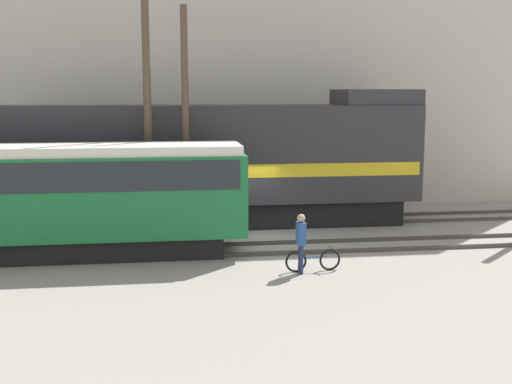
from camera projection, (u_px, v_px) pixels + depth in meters
ground_plane at (249, 240)px, 22.65m from camera, size 120.00×120.00×0.00m
track_near at (255, 248)px, 21.15m from camera, size 60.00×1.51×0.14m
track_far at (240, 222)px, 25.43m from camera, size 60.00×1.51×0.14m
building_backdrop at (223, 34)px, 30.74m from camera, size 31.63×6.00×15.83m
freight_locomotive at (215, 162)px, 24.93m from camera, size 16.09×3.04×5.28m
streetcar at (47, 194)px, 19.95m from camera, size 12.34×2.54×3.55m
bicycle at (313, 260)px, 18.66m from camera, size 1.67×0.44×0.70m
person at (301, 237)px, 18.32m from camera, size 0.24×0.37×1.74m
utility_pole_left at (148, 113)px, 22.14m from camera, size 0.27×0.27×8.94m
utility_pole_center at (186, 124)px, 22.38m from camera, size 0.25×0.25×8.12m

